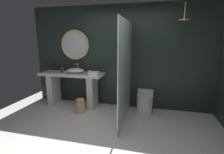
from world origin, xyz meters
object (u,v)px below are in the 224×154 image
vessel_sink (75,70)px  rain_shower_head (184,18)px  round_wall_mirror (75,45)px  waste_bin (80,105)px  soap_dispenser (62,70)px  tumbler_cup (90,72)px  toilet (145,101)px  folded_hand_towel (94,74)px

vessel_sink → rain_shower_head: (2.55, -0.09, 1.22)m
round_wall_mirror → waste_bin: (0.40, -0.67, -1.42)m
soap_dispenser → vessel_sink: bearing=9.6°
vessel_sink → soap_dispenser: vessel_sink is taller
vessel_sink → tumbler_cup: bearing=-7.8°
soap_dispenser → rain_shower_head: size_ratio=0.36×
tumbler_cup → toilet: size_ratio=0.15×
vessel_sink → round_wall_mirror: 0.69m
soap_dispenser → toilet: (2.17, 0.08, -0.70)m
folded_hand_towel → rain_shower_head: bearing=3.3°
tumbler_cup → waste_bin: 0.86m
toilet → folded_hand_towel: bearing=-169.9°
waste_bin → toilet: bearing=17.3°
tumbler_cup → folded_hand_towel: (0.18, -0.14, -0.00)m
round_wall_mirror → toilet: size_ratio=1.33×
soap_dispenser → rain_shower_head: bearing=-0.5°
round_wall_mirror → rain_shower_head: rain_shower_head is taller
rain_shower_head → waste_bin: size_ratio=1.00×
round_wall_mirror → rain_shower_head: bearing=-6.5°
toilet → rain_shower_head: bearing=-8.3°
tumbler_cup → soap_dispenser: size_ratio=0.69×
tumbler_cup → rain_shower_head: (2.13, -0.03, 1.24)m
round_wall_mirror → toilet: bearing=-5.8°
toilet → waste_bin: toilet is taller
vessel_sink → toilet: vessel_sink is taller
vessel_sink → round_wall_mirror: (-0.09, 0.22, 0.65)m
rain_shower_head → folded_hand_towel: bearing=-176.7°
rain_shower_head → vessel_sink: bearing=178.1°
folded_hand_towel → soap_dispenser: bearing=171.5°
soap_dispenser → round_wall_mirror: bearing=46.8°
rain_shower_head → waste_bin: 3.02m
vessel_sink → rain_shower_head: bearing=-1.9°
tumbler_cup → waste_bin: bearing=-105.7°
waste_bin → folded_hand_towel: size_ratio=1.59×
waste_bin → rain_shower_head: bearing=9.2°
rain_shower_head → toilet: size_ratio=0.61×
vessel_sink → waste_bin: (0.31, -0.45, -0.77)m
round_wall_mirror → toilet: round_wall_mirror is taller
round_wall_mirror → waste_bin: 1.62m
folded_hand_towel → tumbler_cup: bearing=141.1°
toilet → folded_hand_towel: (-1.23, -0.22, 0.68)m
tumbler_cup → round_wall_mirror: size_ratio=0.11×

